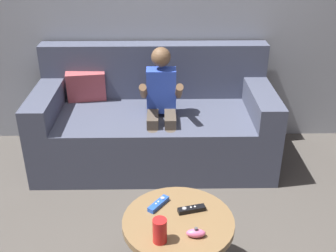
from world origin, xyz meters
TOP-DOWN VIEW (x-y plane):
  - couch at (-0.04, 1.49)m, footprint 1.77×0.80m
  - person_seated_on_couch at (0.02, 1.32)m, footprint 0.30×0.37m
  - coffee_table at (0.10, 0.22)m, footprint 0.55×0.55m
  - game_remote_blue_near_edge at (-0.00, 0.32)m, footprint 0.11×0.13m
  - nunchuk_pink at (0.17, 0.09)m, footprint 0.09×0.05m
  - game_remote_black_far_corner at (0.17, 0.28)m, footprint 0.14×0.07m
  - soda_can at (0.01, 0.07)m, footprint 0.07×0.07m

SIDE VIEW (x-z plane):
  - couch at x=-0.04m, z-range -0.13..0.73m
  - coffee_table at x=0.10m, z-range 0.13..0.55m
  - game_remote_blue_near_edge at x=0.00m, z-range 0.41..0.44m
  - game_remote_black_far_corner at x=0.17m, z-range 0.41..0.44m
  - nunchuk_pink at x=0.17m, z-range 0.41..0.46m
  - soda_can at x=0.01m, z-range 0.42..0.54m
  - person_seated_on_couch at x=0.02m, z-range 0.07..1.00m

